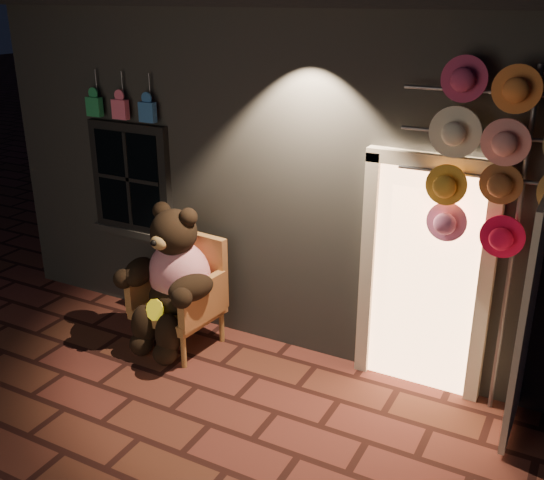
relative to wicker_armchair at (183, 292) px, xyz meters
The scene contains 5 objects.
ground 1.56m from the wicker_armchair, 46.89° to the right, with size 60.00×60.00×0.00m, color #582721.
shop_building 3.31m from the wicker_armchair, 71.30° to the left, with size 7.30×5.95×3.51m.
wicker_armchair is the anchor object (origin of this frame).
teddy_bear 0.25m from the wicker_armchair, 93.75° to the right, with size 1.08×0.88×1.49m.
hat_rack 3.52m from the wicker_armchair, ahead, with size 1.92×0.22×2.96m.
Camera 1 is at (2.55, -3.68, 3.42)m, focal length 42.00 mm.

